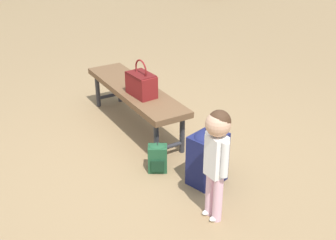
# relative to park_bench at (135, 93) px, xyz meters

# --- Properties ---
(ground_plane) EXTENTS (40.00, 40.00, 0.00)m
(ground_plane) POSITION_rel_park_bench_xyz_m (0.87, -0.10, -0.39)
(ground_plane) COLOR #8C704C
(ground_plane) RESTS_ON ground
(park_bench) EXTENTS (1.63, 0.56, 0.45)m
(park_bench) POSITION_rel_park_bench_xyz_m (0.00, 0.00, 0.00)
(park_bench) COLOR brown
(park_bench) RESTS_ON ground
(handbag) EXTENTS (0.35, 0.24, 0.37)m
(handbag) POSITION_rel_park_bench_xyz_m (0.22, -0.01, 0.18)
(handbag) COLOR maroon
(handbag) RESTS_ON park_bench
(child_standing) EXTENTS (0.24, 0.18, 0.89)m
(child_standing) POSITION_rel_park_bench_xyz_m (1.65, 0.00, 0.20)
(child_standing) COLOR #E5B2C6
(child_standing) RESTS_ON ground
(backpack_large) EXTENTS (0.34, 0.37, 0.52)m
(backpack_large) POSITION_rel_park_bench_xyz_m (1.21, 0.18, -0.14)
(backpack_large) COLOR #191E4C
(backpack_large) RESTS_ON ground
(backpack_small) EXTENTS (0.19, 0.20, 0.28)m
(backpack_small) POSITION_rel_park_bench_xyz_m (0.88, -0.13, -0.25)
(backpack_small) COLOR #1E4C2D
(backpack_small) RESTS_ON ground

